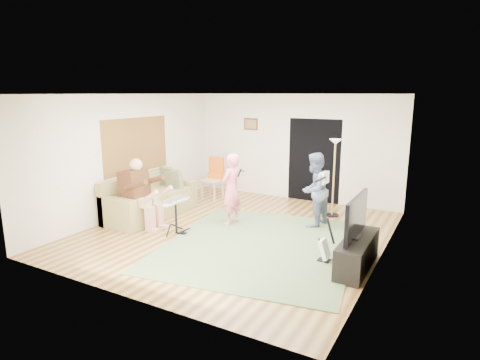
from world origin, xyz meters
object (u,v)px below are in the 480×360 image
object	(u,v)px
guitar_spare	(325,249)
sofa	(148,202)
drum_kit	(176,218)
singer	(231,189)
guitarist	(314,190)
dining_chair	(213,184)
torchiere_lamp	(334,164)
television	(356,216)
tv_cabinet	(357,253)

from	to	relation	value
guitar_spare	sofa	bearing A→B (deg)	172.68
guitar_spare	drum_kit	bearing A→B (deg)	-178.07
singer	guitarist	distance (m)	1.71
guitar_spare	dining_chair	xyz separation A→B (m)	(-3.80, 2.52, 0.17)
guitarist	dining_chair	size ratio (longest dim) A/B	1.43
guitarist	guitar_spare	size ratio (longest dim) A/B	2.04
guitar_spare	torchiere_lamp	xyz separation A→B (m)	(-0.63, 2.55, 0.98)
singer	dining_chair	distance (m)	2.17
television	sofa	bearing A→B (deg)	173.44
dining_chair	guitar_spare	bearing A→B (deg)	-31.76
guitarist	tv_cabinet	size ratio (longest dim) A/B	1.10
drum_kit	singer	xyz separation A→B (m)	(0.64, 1.05, 0.44)
drum_kit	sofa	bearing A→B (deg)	153.46
singer	tv_cabinet	world-z (taller)	singer
guitar_spare	television	bearing A→B (deg)	0.38
guitarist	torchiere_lamp	xyz separation A→B (m)	(0.15, 0.89, 0.42)
dining_chair	tv_cabinet	bearing A→B (deg)	-28.43
television	guitarist	bearing A→B (deg)	127.01
sofa	tv_cabinet	distance (m)	4.83
guitar_spare	torchiere_lamp	bearing A→B (deg)	103.87
torchiere_lamp	dining_chair	size ratio (longest dim) A/B	1.61
singer	dining_chair	world-z (taller)	singer
guitar_spare	dining_chair	world-z (taller)	dining_chair
dining_chair	television	size ratio (longest dim) A/B	0.90
singer	guitarist	bearing A→B (deg)	118.29
sofa	singer	bearing A→B (deg)	11.63
singer	tv_cabinet	distance (m)	3.05
singer	guitarist	size ratio (longest dim) A/B	0.97
sofa	dining_chair	distance (m)	2.03
sofa	dining_chair	bearing A→B (deg)	76.18
torchiere_lamp	television	xyz separation A→B (m)	(1.10, -2.54, -0.34)
torchiere_lamp	tv_cabinet	distance (m)	2.95
guitar_spare	torchiere_lamp	distance (m)	2.80
singer	guitar_spare	distance (m)	2.58
torchiere_lamp	singer	bearing A→B (deg)	-136.93
torchiere_lamp	television	size ratio (longest dim) A/B	1.45
guitar_spare	dining_chair	size ratio (longest dim) A/B	0.70
drum_kit	television	distance (m)	3.49
dining_chair	torchiere_lamp	bearing A→B (deg)	2.33
guitarist	dining_chair	bearing A→B (deg)	-95.37
sofa	singer	size ratio (longest dim) A/B	1.51
sofa	drum_kit	xyz separation A→B (m)	(1.30, -0.65, 0.00)
tv_cabinet	guitar_spare	bearing A→B (deg)	-179.65
sofa	guitarist	world-z (taller)	guitarist
drum_kit	singer	distance (m)	1.31
sofa	television	xyz separation A→B (m)	(4.75, -0.55, 0.55)
dining_chair	tv_cabinet	distance (m)	5.00
sofa	guitar_spare	world-z (taller)	sofa
tv_cabinet	drum_kit	bearing A→B (deg)	-178.31
sofa	torchiere_lamp	size ratio (longest dim) A/B	1.30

